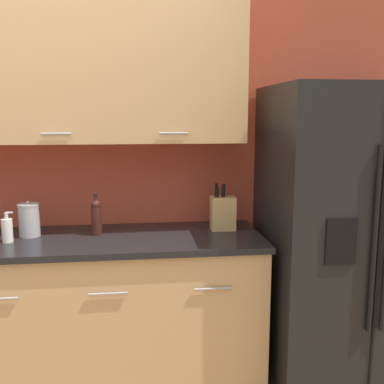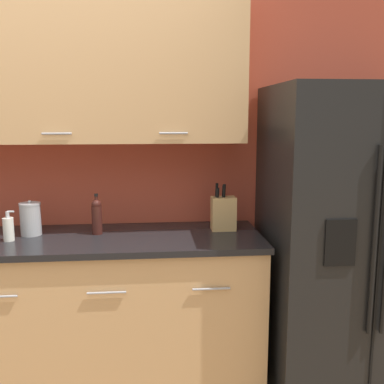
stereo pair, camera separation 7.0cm
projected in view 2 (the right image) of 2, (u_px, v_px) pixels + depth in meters
wall_back at (43, 134)px, 2.73m from camera, size 10.00×0.39×2.60m
counter_unit at (66, 312)px, 2.63m from camera, size 2.29×0.64×0.92m
refrigerator at (346, 238)px, 2.65m from camera, size 0.92×0.79×1.77m
knife_block at (223, 213)px, 2.71m from camera, size 0.15×0.10×0.29m
soap_dispenser at (8, 229)px, 2.47m from camera, size 0.06×0.06×0.17m
oil_bottle at (97, 216)px, 2.61m from camera, size 0.06×0.06×0.24m
steel_canister at (31, 219)px, 2.59m from camera, size 0.12×0.12×0.21m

